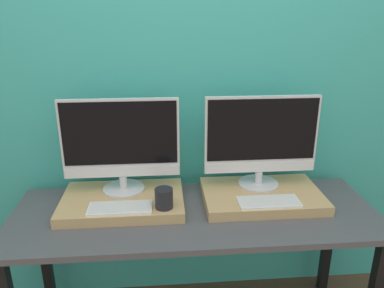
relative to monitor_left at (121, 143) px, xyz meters
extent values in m
cube|color=teal|center=(0.36, 0.22, 0.25)|extent=(8.00, 0.04, 2.60)
cube|color=#47474C|center=(0.36, -0.17, -0.33)|extent=(1.80, 0.63, 0.03)
cube|color=black|center=(-0.48, 0.09, -0.70)|extent=(0.05, 0.05, 0.71)
cube|color=black|center=(1.20, 0.09, -0.70)|extent=(0.05, 0.05, 0.71)
cube|color=tan|center=(0.00, -0.08, -0.28)|extent=(0.61, 0.40, 0.05)
cylinder|color=silver|center=(0.00, 0.00, -0.25)|extent=(0.21, 0.21, 0.01)
cylinder|color=silver|center=(0.00, 0.00, -0.21)|extent=(0.04, 0.04, 0.07)
cube|color=silver|center=(0.00, 0.00, 0.02)|extent=(0.59, 0.02, 0.41)
cube|color=black|center=(0.00, -0.01, 0.05)|extent=(0.56, 0.00, 0.32)
cube|color=silver|center=(0.00, -0.01, -0.15)|extent=(0.58, 0.00, 0.06)
cube|color=silver|center=(0.00, -0.20, -0.25)|extent=(0.30, 0.12, 0.01)
cube|color=silver|center=(0.00, -0.20, -0.24)|extent=(0.29, 0.11, 0.00)
cylinder|color=black|center=(0.21, -0.20, -0.21)|extent=(0.09, 0.09, 0.10)
cube|color=tan|center=(0.72, -0.08, -0.28)|extent=(0.61, 0.40, 0.05)
cylinder|color=silver|center=(0.72, 0.00, -0.25)|extent=(0.21, 0.21, 0.01)
cylinder|color=silver|center=(0.72, 0.00, -0.21)|extent=(0.04, 0.04, 0.07)
cube|color=silver|center=(0.72, 0.00, 0.02)|extent=(0.59, 0.02, 0.41)
cube|color=black|center=(0.72, -0.01, 0.05)|extent=(0.56, 0.00, 0.32)
cube|color=silver|center=(0.72, -0.01, -0.15)|extent=(0.58, 0.00, 0.06)
cube|color=silver|center=(0.72, -0.20, -0.25)|extent=(0.30, 0.12, 0.01)
cube|color=silver|center=(0.72, -0.20, -0.24)|extent=(0.29, 0.11, 0.00)
camera|label=1|loc=(0.21, -1.79, 0.63)|focal=35.00mm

